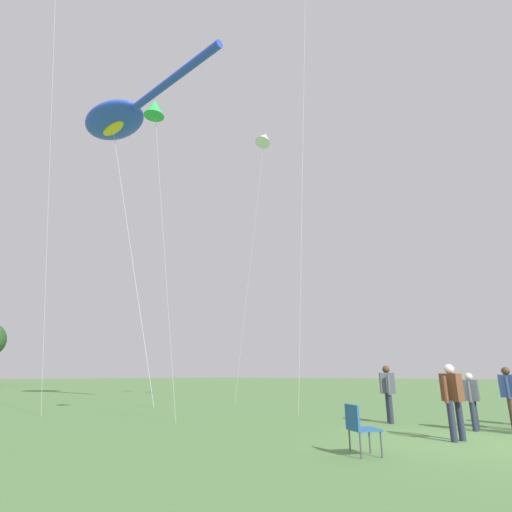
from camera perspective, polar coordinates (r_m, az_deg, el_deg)
name	(u,v)px	position (r m, az deg, el deg)	size (l,w,h in m)	color
ground_plane	(479,442)	(10.43, 29.54, -22.35)	(300.00, 300.00, 0.00)	#517A42
big_show_kite	(118,119)	(26.78, -19.35, 18.17)	(3.13, 11.75, 16.92)	blue
person_dark_jacket	(472,397)	(12.36, 28.68, -17.39)	(0.51, 0.36, 1.43)	#282D42
person_redhead_woman	(388,389)	(13.26, 18.48, -17.79)	(0.53, 0.49, 1.65)	#282D42
person_short_left	(453,396)	(10.26, 26.52, -17.60)	(0.55, 0.47, 1.61)	#282D42
person_photographer	(509,393)	(13.01, 32.72, -16.28)	(0.57, 0.40, 1.58)	#473828
folding_chair	(359,425)	(7.92, 14.68, -22.53)	(0.67, 0.67, 0.86)	#4C4C51
small_kite_triangle_green	(264,139)	(24.12, 1.18, 16.52)	(1.18, 2.67, 15.20)	white
small_kite_tiny_distant	(155,110)	(13.89, -14.41, 19.79)	(2.49, 0.93, 9.88)	green
small_kite_delta_white	(55,7)	(19.76, -27.02, 29.32)	(3.16, 1.88, 18.21)	black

